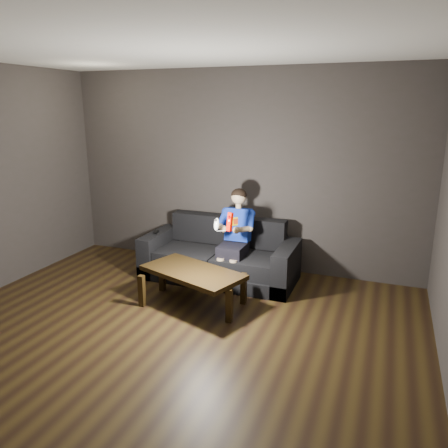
% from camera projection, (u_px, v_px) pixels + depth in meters
% --- Properties ---
extents(floor, '(5.00, 5.00, 0.00)m').
position_uv_depth(floor, '(149.00, 351.00, 4.05)').
color(floor, black).
rests_on(floor, ground).
extents(back_wall, '(5.00, 0.04, 2.70)m').
position_uv_depth(back_wall, '(239.00, 171.00, 5.95)').
color(back_wall, '#3A3532').
rests_on(back_wall, ground).
extents(ceiling, '(5.00, 5.00, 0.02)m').
position_uv_depth(ceiling, '(133.00, 39.00, 3.34)').
color(ceiling, white).
rests_on(ceiling, back_wall).
extents(sofa, '(1.99, 0.86, 0.77)m').
position_uv_depth(sofa, '(220.00, 260.00, 5.74)').
color(sofa, black).
rests_on(sofa, floor).
extents(child, '(0.47, 0.58, 1.16)m').
position_uv_depth(child, '(235.00, 230.00, 5.50)').
color(child, black).
rests_on(child, sofa).
extents(wii_remote_red, '(0.07, 0.09, 0.22)m').
position_uv_depth(wii_remote_red, '(230.00, 222.00, 5.01)').
color(wii_remote_red, red).
rests_on(wii_remote_red, child).
extents(nunchuk_white, '(0.06, 0.10, 0.16)m').
position_uv_depth(nunchuk_white, '(217.00, 224.00, 5.09)').
color(nunchuk_white, silver).
rests_on(nunchuk_white, child).
extents(wii_remote_black, '(0.08, 0.15, 0.03)m').
position_uv_depth(wii_remote_black, '(157.00, 232.00, 5.90)').
color(wii_remote_black, black).
rests_on(wii_remote_black, sofa).
extents(coffee_table, '(1.28, 0.93, 0.42)m').
position_uv_depth(coffee_table, '(193.00, 275.00, 4.91)').
color(coffee_table, black).
rests_on(coffee_table, floor).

